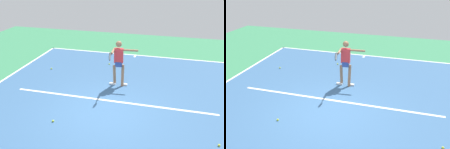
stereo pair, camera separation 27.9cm
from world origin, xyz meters
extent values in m
plane|color=#388456|center=(0.00, 0.00, 0.00)|extent=(20.41, 20.41, 0.00)
cube|color=#38608E|center=(0.00, 0.00, 0.00)|extent=(9.68, 11.85, 0.00)
cube|color=white|center=(0.00, -5.87, 0.00)|extent=(9.68, 0.10, 0.01)
cube|color=white|center=(0.00, -0.78, 0.00)|extent=(7.26, 0.10, 0.01)
cube|color=white|center=(0.00, -5.67, 0.00)|extent=(0.10, 0.30, 0.01)
cylinder|color=#9E7051|center=(-0.13, -2.12, 0.42)|extent=(0.13, 0.27, 0.86)
cube|color=white|center=(-0.21, -2.13, 0.04)|extent=(0.25, 0.12, 0.07)
cylinder|color=#9E7051|center=(0.19, -2.10, 0.42)|extent=(0.13, 0.27, 0.86)
cube|color=white|center=(0.27, -2.09, 0.04)|extent=(0.25, 0.12, 0.07)
cube|color=#2D4799|center=(0.03, -2.11, 0.90)|extent=(0.26, 0.22, 0.20)
cube|color=red|center=(0.03, -2.11, 1.25)|extent=(0.35, 0.21, 0.56)
sphere|color=#9E7051|center=(0.03, -2.11, 1.70)|extent=(0.23, 0.23, 0.23)
cylinder|color=#9E7051|center=(-0.42, -2.15, 1.48)|extent=(0.57, 0.13, 0.08)
cylinder|color=#9E7051|center=(0.18, -1.82, 1.51)|extent=(0.13, 0.57, 0.08)
cylinder|color=black|center=(0.14, -1.43, 1.51)|extent=(0.05, 0.22, 0.03)
torus|color=black|center=(0.12, -1.18, 1.51)|extent=(0.05, 0.29, 0.29)
cylinder|color=silver|center=(0.12, -1.18, 1.51)|extent=(0.02, 0.25, 0.25)
sphere|color=#C6E53D|center=(3.39, -2.92, 0.03)|extent=(0.07, 0.07, 0.07)
sphere|color=#CCE033|center=(0.98, -4.18, 0.03)|extent=(0.07, 0.07, 0.07)
sphere|color=#CCE033|center=(1.36, 0.94, 0.03)|extent=(0.07, 0.07, 0.07)
sphere|color=yellow|center=(-3.44, 0.85, 0.03)|extent=(0.07, 0.07, 0.07)
camera|label=1|loc=(-2.08, 6.85, 4.46)|focal=40.94mm
camera|label=2|loc=(-2.35, 6.78, 4.46)|focal=40.94mm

